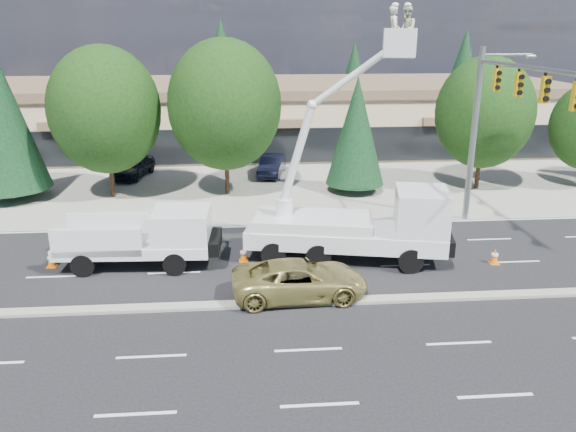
{
  "coord_description": "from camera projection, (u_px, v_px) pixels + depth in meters",
  "views": [
    {
      "loc": [
        -1.9,
        -18.88,
        9.88
      ],
      "look_at": [
        -0.15,
        3.27,
        2.4
      ],
      "focal_mm": 35.0,
      "sensor_mm": 36.0,
      "label": 1
    }
  ],
  "objects": [
    {
      "name": "ground",
      "position": [
        299.0,
        304.0,
        21.13
      ],
      "size": [
        140.0,
        140.0,
        0.0
      ],
      "primitive_type": "plane",
      "color": "black",
      "rests_on": "ground"
    },
    {
      "name": "concrete_apron",
      "position": [
        272.0,
        173.0,
        40.02
      ],
      "size": [
        140.0,
        22.0,
        0.01
      ],
      "primitive_type": "cube",
      "color": "gray",
      "rests_on": "ground"
    },
    {
      "name": "road_median",
      "position": [
        299.0,
        302.0,
        21.11
      ],
      "size": [
        120.0,
        0.55,
        0.12
      ],
      "primitive_type": "cube",
      "color": "gray",
      "rests_on": "ground"
    },
    {
      "name": "strip_mall",
      "position": [
        265.0,
        113.0,
        48.55
      ],
      "size": [
        50.4,
        15.4,
        5.5
      ],
      "color": "tan",
      "rests_on": "ground"
    },
    {
      "name": "tree_front_b",
      "position": [
        0.0,
        115.0,
        32.49
      ],
      "size": [
        4.78,
        4.78,
        9.41
      ],
      "color": "#332114",
      "rests_on": "ground"
    },
    {
      "name": "tree_front_c",
      "position": [
        105.0,
        110.0,
        32.87
      ],
      "size": [
        6.51,
        6.51,
        9.03
      ],
      "color": "#332114",
      "rests_on": "ground"
    },
    {
      "name": "tree_front_d",
      "position": [
        225.0,
        105.0,
        33.32
      ],
      "size": [
        6.78,
        6.78,
        9.4
      ],
      "color": "#332114",
      "rests_on": "ground"
    },
    {
      "name": "tree_front_e",
      "position": [
        356.0,
        131.0,
        34.45
      ],
      "size": [
        3.63,
        3.63,
        7.16
      ],
      "color": "#332114",
      "rests_on": "ground"
    },
    {
      "name": "tree_front_f",
      "position": [
        484.0,
        113.0,
        34.72
      ],
      "size": [
        6.01,
        6.01,
        8.34
      ],
      "color": "#332114",
      "rests_on": "ground"
    },
    {
      "name": "tree_back_a",
      "position": [
        87.0,
        84.0,
        58.08
      ],
      "size": [
        4.1,
        4.1,
        8.08
      ],
      "color": "#332114",
      "rests_on": "ground"
    },
    {
      "name": "tree_back_b",
      "position": [
        222.0,
        68.0,
        58.63
      ],
      "size": [
        5.57,
        5.57,
        10.97
      ],
      "color": "#332114",
      "rests_on": "ground"
    },
    {
      "name": "tree_back_c",
      "position": [
        354.0,
        80.0,
        60.1
      ],
      "size": [
        4.32,
        4.32,
        8.52
      ],
      "color": "#332114",
      "rests_on": "ground"
    },
    {
      "name": "tree_back_d",
      "position": [
        463.0,
        72.0,
        60.78
      ],
      "size": [
        4.97,
        4.97,
        9.81
      ],
      "color": "#332114",
      "rests_on": "ground"
    },
    {
      "name": "signal_mast",
      "position": [
        495.0,
        112.0,
        26.6
      ],
      "size": [
        2.76,
        10.16,
        9.0
      ],
      "color": "gray",
      "rests_on": "ground"
    },
    {
      "name": "utility_pickup",
      "position": [
        146.0,
        243.0,
        24.28
      ],
      "size": [
        6.61,
        2.81,
        2.5
      ],
      "rotation": [
        0.0,
        0.0,
        -0.04
      ],
      "color": "white",
      "rests_on": "ground"
    },
    {
      "name": "bucket_truck",
      "position": [
        362.0,
        211.0,
        24.47
      ],
      "size": [
        9.04,
        4.32,
        10.8
      ],
      "rotation": [
        0.0,
        0.0,
        -0.2
      ],
      "color": "white",
      "rests_on": "ground"
    },
    {
      "name": "traffic_cone_a",
      "position": [
        51.0,
        260.0,
        24.29
      ],
      "size": [
        0.4,
        0.4,
        0.7
      ],
      "color": "orange",
      "rests_on": "ground"
    },
    {
      "name": "traffic_cone_b",
      "position": [
        243.0,
        254.0,
        24.89
      ],
      "size": [
        0.4,
        0.4,
        0.7
      ],
      "color": "orange",
      "rests_on": "ground"
    },
    {
      "name": "traffic_cone_c",
      "position": [
        323.0,
        256.0,
        24.67
      ],
      "size": [
        0.4,
        0.4,
        0.7
      ],
      "color": "orange",
      "rests_on": "ground"
    },
    {
      "name": "traffic_cone_d",
      "position": [
        495.0,
        256.0,
        24.63
      ],
      "size": [
        0.4,
        0.4,
        0.7
      ],
      "color": "orange",
      "rests_on": "ground"
    },
    {
      "name": "minivan",
      "position": [
        300.0,
        280.0,
        21.47
      ],
      "size": [
        5.3,
        2.64,
        1.44
      ],
      "primitive_type": "imported",
      "rotation": [
        0.0,
        0.0,
        1.62
      ],
      "color": "tan",
      "rests_on": "ground"
    },
    {
      "name": "parked_car_west",
      "position": [
        133.0,
        166.0,
        38.84
      ],
      "size": [
        2.79,
        4.73,
        1.51
      ],
      "primitive_type": "imported",
      "rotation": [
        0.0,
        0.0,
        -0.24
      ],
      "color": "black",
      "rests_on": "ground"
    },
    {
      "name": "parked_car_east",
      "position": [
        272.0,
        165.0,
        39.32
      ],
      "size": [
        2.33,
        4.55,
        1.43
      ],
      "primitive_type": "imported",
      "rotation": [
        0.0,
        0.0,
        -0.2
      ],
      "color": "black",
      "rests_on": "ground"
    }
  ]
}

